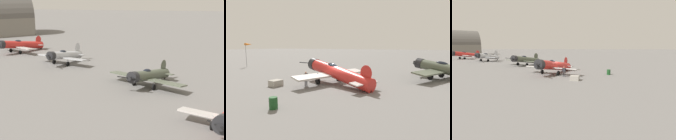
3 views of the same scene
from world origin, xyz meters
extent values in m
plane|color=slate|center=(0.00, 0.00, 0.00)|extent=(400.00, 400.00, 0.00)
cylinder|color=red|center=(0.00, 0.00, 1.42)|extent=(5.39, 10.06, 2.93)
cylinder|color=#232326|center=(1.89, 4.50, 2.11)|extent=(1.95, 1.67, 1.76)
cone|color=#232326|center=(2.14, 5.10, 2.20)|extent=(0.88, 0.86, 0.76)
cube|color=black|center=(2.20, 5.24, 2.20)|extent=(1.78, 3.04, 0.41)
ellipsoid|color=black|center=(0.39, 0.94, 2.21)|extent=(1.39, 1.93, 0.91)
cube|color=#BCB7B2|center=(0.47, 1.12, 1.17)|extent=(10.02, 5.48, 0.41)
ellipsoid|color=red|center=(-1.65, -3.93, 1.92)|extent=(0.77, 1.62, 1.81)
cube|color=#BCB7B2|center=(-1.58, -3.75, 0.93)|extent=(3.56, 2.34, 0.25)
cylinder|color=#999BA0|center=(-0.82, 2.33, 0.90)|extent=(0.14, 0.14, 1.01)
cylinder|color=black|center=(-0.82, 2.33, 0.40)|extent=(0.49, 0.81, 0.80)
cylinder|color=#999BA0|center=(2.24, 1.04, 0.90)|extent=(0.14, 0.14, 1.01)
cylinder|color=black|center=(2.24, 1.04, 0.40)|extent=(0.49, 0.81, 0.80)
cylinder|color=black|center=(-1.89, -4.50, 0.14)|extent=(0.20, 0.30, 0.28)
cylinder|color=#4C5442|center=(9.04, -12.19, 1.46)|extent=(5.33, 8.21, 2.51)
cylinder|color=#232326|center=(10.96, -8.65, 1.98)|extent=(1.87, 1.69, 1.64)
cone|color=#232326|center=(11.27, -8.08, 2.07)|extent=(0.86, 0.86, 0.71)
cube|color=black|center=(11.34, -7.95, 2.07)|extent=(3.15, 0.49, 0.28)
ellipsoid|color=black|center=(9.44, -11.45, 2.17)|extent=(1.51, 1.92, 0.90)
cube|color=#565E4C|center=(9.52, -11.30, 1.20)|extent=(10.88, 7.09, 0.43)
ellipsoid|color=#4C5442|center=(7.35, -15.31, 2.14)|extent=(0.92, 1.56, 1.92)
cube|color=#565E4C|center=(7.44, -15.13, 1.10)|extent=(3.52, 2.59, 0.24)
cylinder|color=#999BA0|center=(8.35, -10.08, 0.90)|extent=(0.14, 0.14, 1.01)
cylinder|color=black|center=(8.35, -10.08, 0.40)|extent=(0.56, 0.80, 0.80)
cylinder|color=#999BA0|center=(11.18, -11.62, 0.90)|extent=(0.14, 0.14, 1.01)
cylinder|color=black|center=(11.18, -11.62, 0.40)|extent=(0.56, 0.80, 0.80)
cylinder|color=black|center=(7.11, -15.75, 0.14)|extent=(0.22, 0.29, 0.28)
cylinder|color=#B7BABF|center=(25.03, -22.76, 1.57)|extent=(4.16, 8.22, 2.48)
cylinder|color=#232326|center=(26.37, -19.13, 2.10)|extent=(1.78, 1.54, 1.60)
cone|color=#232326|center=(26.59, -18.52, 2.19)|extent=(0.80, 0.81, 0.69)
cube|color=black|center=(26.65, -18.38, 2.19)|extent=(1.89, 2.41, 0.33)
ellipsoid|color=black|center=(25.31, -22.00, 2.27)|extent=(1.33, 1.93, 0.91)
cube|color=#ADAFB5|center=(25.37, -21.84, 1.32)|extent=(10.31, 5.39, 0.44)
ellipsoid|color=#B7BABF|center=(23.84, -25.97, 2.37)|extent=(0.72, 1.69, 2.17)
cube|color=#ADAFB5|center=(23.91, -25.78, 1.20)|extent=(3.57, 2.21, 0.25)
cylinder|color=#999BA0|center=(24.04, -20.83, 0.96)|extent=(0.14, 0.14, 1.13)
cylinder|color=black|center=(24.04, -20.83, 0.40)|extent=(0.46, 0.82, 0.80)
cylinder|color=#999BA0|center=(27.03, -21.94, 0.96)|extent=(0.14, 0.14, 1.13)
cylinder|color=black|center=(27.03, -21.94, 0.40)|extent=(0.46, 0.82, 0.80)
cylinder|color=black|center=(23.67, -26.43, 0.14)|extent=(0.19, 0.30, 0.28)
cylinder|color=red|center=(38.07, -31.53, 1.61)|extent=(6.25, 9.90, 2.94)
cylinder|color=#232326|center=(40.37, -27.17, 2.28)|extent=(2.03, 1.79, 1.81)
ellipsoid|color=black|center=(38.55, -30.62, 2.42)|extent=(1.50, 1.93, 0.90)
cube|color=#BCB7B2|center=(38.64, -30.44, 1.35)|extent=(9.96, 6.51, 0.44)
ellipsoid|color=red|center=(36.05, -35.33, 2.22)|extent=(0.91, 1.58, 1.95)
cube|color=#BCB7B2|center=(36.14, -35.15, 1.15)|extent=(3.52, 2.57, 0.25)
cylinder|color=#999BA0|center=(37.44, -29.11, 0.99)|extent=(0.14, 0.14, 1.19)
cylinder|color=black|center=(37.44, -29.11, 0.40)|extent=(0.55, 0.80, 0.80)
cylinder|color=#999BA0|center=(40.42, -30.69, 0.99)|extent=(0.14, 0.14, 1.19)
cylinder|color=black|center=(40.42, -30.69, 0.40)|extent=(0.55, 0.80, 0.80)
cylinder|color=black|center=(35.76, -35.87, 0.14)|extent=(0.22, 0.29, 0.28)
cylinder|color=#2D2D33|center=(-1.74, 3.30, 0.41)|extent=(0.12, 0.12, 0.83)
cylinder|color=#2D2D33|center=(-2.03, 3.32, 0.41)|extent=(0.12, 0.12, 0.83)
cube|color=#2D2D33|center=(-1.89, 3.31, 1.12)|extent=(0.46, 0.26, 0.59)
sphere|color=tan|center=(-1.89, 3.31, 1.54)|extent=(0.22, 0.22, 0.22)
cylinder|color=#2D2D33|center=(-1.61, 3.29, 1.14)|extent=(0.09, 0.09, 0.55)
cylinder|color=#2D2D33|center=(-2.16, 3.33, 1.14)|extent=(0.09, 0.09, 0.55)
cube|color=#9E998E|center=(-3.71, 6.27, 0.35)|extent=(1.45, 1.32, 0.70)
cylinder|color=#19471E|center=(-9.51, 0.77, 0.45)|extent=(0.62, 0.62, 0.90)
torus|color=#19471E|center=(-9.51, 0.77, 0.63)|extent=(0.66, 0.66, 0.04)
torus|color=#19471E|center=(-9.51, 0.77, 0.27)|extent=(0.66, 0.66, 0.04)
camera|label=1|loc=(6.28, 28.72, 12.45)|focal=48.93mm
camera|label=2|loc=(-18.98, -9.10, 4.68)|focal=28.68mm
camera|label=3|loc=(-4.28, 31.50, 5.10)|focal=28.05mm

